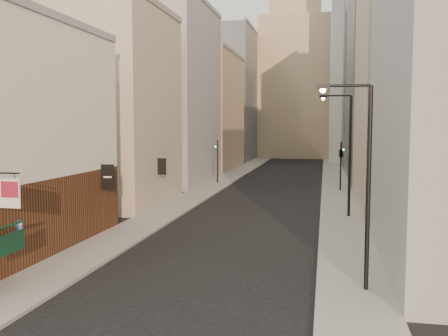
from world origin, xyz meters
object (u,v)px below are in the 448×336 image
clock_tower (295,72)px  streetlamp_near (363,175)px  traffic_light_right (341,152)px  traffic_light_left (218,153)px  white_tower (354,56)px  streetlamp_mid (347,148)px

clock_tower → streetlamp_near: 86.57m
traffic_light_right → traffic_light_left: bearing=-24.3°
white_tower → clock_tower: bearing=128.2°
clock_tower → white_tower: 17.83m
white_tower → streetlamp_mid: (-3.23, -54.90, -13.59)m
streetlamp_near → traffic_light_left: 37.32m
white_tower → traffic_light_left: size_ratio=8.30×
streetlamp_mid → traffic_light_right: bearing=87.7°
white_tower → streetlamp_near: 72.66m
traffic_light_left → white_tower: bearing=-135.5°
white_tower → traffic_light_left: bearing=-114.5°
white_tower → streetlamp_mid: white_tower is taller
clock_tower → traffic_light_right: bearing=-81.8°
streetlamp_near → traffic_light_left: streetlamp_near is taller
streetlamp_mid → traffic_light_left: (-13.40, 18.48, -1.56)m
white_tower → streetlamp_mid: size_ratio=4.73×
white_tower → traffic_light_right: size_ratio=8.30×
traffic_light_right → streetlamp_near: bearing=82.5°
clock_tower → white_tower: bearing=-51.8°
clock_tower → traffic_light_left: size_ratio=8.98×
clock_tower → traffic_light_left: (-5.62, -50.42, -14.18)m
clock_tower → streetlamp_mid: (7.77, -68.90, -12.62)m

